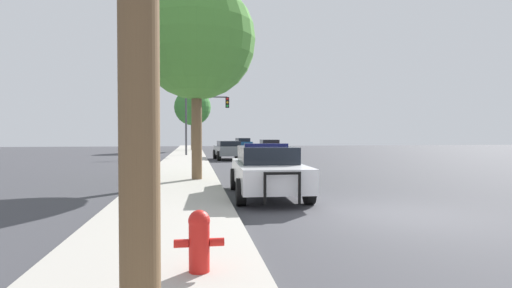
# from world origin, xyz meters

# --- Properties ---
(ground_plane) EXTENTS (110.00, 110.00, 0.00)m
(ground_plane) POSITION_xyz_m (0.00, 0.00, 0.00)
(ground_plane) COLOR #3D3D42
(sidewalk_left) EXTENTS (3.00, 110.00, 0.13)m
(sidewalk_left) POSITION_xyz_m (-5.10, 0.00, 0.07)
(sidewalk_left) COLOR #ADA89E
(sidewalk_left) RESTS_ON ground_plane
(police_car) EXTENTS (2.20, 5.01, 1.57)m
(police_car) POSITION_xyz_m (-2.36, 3.25, 0.79)
(police_car) COLOR white
(police_car) RESTS_ON ground_plane
(fire_hydrant) EXTENTS (0.62, 0.27, 0.77)m
(fire_hydrant) POSITION_xyz_m (-4.46, -3.48, 0.54)
(fire_hydrant) COLOR red
(fire_hydrant) RESTS_ON sidewalk_left
(traffic_light) EXTENTS (3.69, 0.35, 5.03)m
(traffic_light) POSITION_xyz_m (-3.70, 25.37, 3.69)
(traffic_light) COLOR #424247
(traffic_light) RESTS_ON sidewalk_left
(car_background_distant) EXTENTS (2.17, 4.61, 1.39)m
(car_background_distant) POSITION_xyz_m (1.55, 41.59, 0.74)
(car_background_distant) COLOR navy
(car_background_distant) RESTS_ON ground_plane
(car_background_midblock) EXTENTS (2.09, 4.07, 1.37)m
(car_background_midblock) POSITION_xyz_m (-2.04, 20.68, 0.74)
(car_background_midblock) COLOR slate
(car_background_midblock) RESTS_ON ground_plane
(car_background_oncoming) EXTENTS (2.02, 4.14, 1.37)m
(car_background_oncoming) POSITION_xyz_m (2.26, 27.01, 0.74)
(car_background_oncoming) COLOR maroon
(car_background_oncoming) RESTS_ON ground_plane
(tree_sidewalk_far) EXTENTS (4.06, 4.06, 6.80)m
(tree_sidewalk_far) POSITION_xyz_m (-4.65, 36.54, 4.87)
(tree_sidewalk_far) COLOR brown
(tree_sidewalk_far) RESTS_ON sidewalk_left
(tree_sidewalk_near) EXTENTS (4.53, 4.53, 7.59)m
(tree_sidewalk_near) POSITION_xyz_m (-4.42, 7.00, 5.43)
(tree_sidewalk_near) COLOR brown
(tree_sidewalk_near) RESTS_ON sidewalk_left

